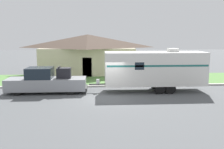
# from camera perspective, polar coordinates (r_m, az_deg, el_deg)

# --- Properties ---
(ground_plane) EXTENTS (120.00, 120.00, 0.00)m
(ground_plane) POSITION_cam_1_polar(r_m,az_deg,el_deg) (18.39, -0.91, -5.16)
(ground_plane) COLOR #515456
(curb_strip) EXTENTS (80.00, 0.30, 0.14)m
(curb_strip) POSITION_cam_1_polar(r_m,az_deg,el_deg) (22.03, -1.39, -2.61)
(curb_strip) COLOR beige
(curb_strip) RESTS_ON ground_plane
(lawn_strip) EXTENTS (80.00, 7.00, 0.03)m
(lawn_strip) POSITION_cam_1_polar(r_m,az_deg,el_deg) (25.62, -1.72, -1.09)
(lawn_strip) COLOR #568442
(lawn_strip) RESTS_ON ground_plane
(house_across_street) EXTENTS (11.50, 6.90, 4.59)m
(house_across_street) POSITION_cam_1_polar(r_m,az_deg,el_deg) (30.20, -5.55, 4.91)
(house_across_street) COLOR beige
(house_across_street) RESTS_ON ground_plane
(pickup_truck) EXTENTS (6.24, 1.94, 2.08)m
(pickup_truck) POSITION_cam_1_polar(r_m,az_deg,el_deg) (20.24, -14.80, -1.57)
(pickup_truck) COLOR black
(pickup_truck) RESTS_ON ground_plane
(travel_trailer) EXTENTS (9.25, 2.30, 3.45)m
(travel_trailer) POSITION_cam_1_polar(r_m,az_deg,el_deg) (20.26, 9.75, 1.38)
(travel_trailer) COLOR black
(travel_trailer) RESTS_ON ground_plane
(mailbox) EXTENTS (0.48, 0.20, 1.39)m
(mailbox) POSITION_cam_1_polar(r_m,az_deg,el_deg) (22.83, 3.26, 0.33)
(mailbox) COLOR brown
(mailbox) RESTS_ON ground_plane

